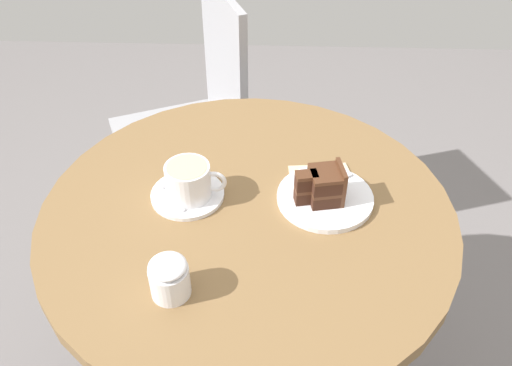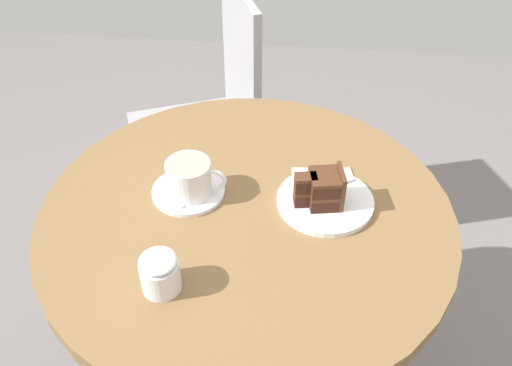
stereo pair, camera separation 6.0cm
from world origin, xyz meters
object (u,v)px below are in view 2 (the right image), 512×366
(cake_plate, at_px, (325,201))
(sugar_pot, at_px, (160,272))
(fork, at_px, (331,184))
(saucer, at_px, (189,191))
(coffee_cup, at_px, (190,177))
(cafe_chair, at_px, (216,108))
(napkin, at_px, (326,187))
(teaspoon, at_px, (167,189))
(cake_slice, at_px, (323,189))

(cake_plate, height_order, sugar_pot, sugar_pot)
(fork, bearing_deg, saucer, 155.43)
(coffee_cup, height_order, cake_plate, coffee_cup)
(coffee_cup, relative_size, cake_plate, 0.63)
(coffee_cup, relative_size, sugar_pot, 1.58)
(cake_plate, relative_size, cafe_chair, 0.21)
(coffee_cup, relative_size, cafe_chair, 0.13)
(napkin, distance_m, sugar_pot, 0.40)
(fork, xyz_separation_m, cafe_chair, (-0.35, 0.60, -0.23))
(coffee_cup, distance_m, cake_plate, 0.27)
(cake_plate, xyz_separation_m, cafe_chair, (-0.34, 0.65, -0.22))
(coffee_cup, distance_m, sugar_pot, 0.24)
(cake_plate, relative_size, fork, 1.57)
(saucer, relative_size, cake_plate, 0.77)
(teaspoon, bearing_deg, saucer, -122.20)
(cafe_chair, height_order, sugar_pot, cafe_chair)
(fork, bearing_deg, coffee_cup, 156.67)
(cake_slice, bearing_deg, saucer, 177.41)
(teaspoon, bearing_deg, fork, -123.26)
(coffee_cup, bearing_deg, cafe_chair, 96.10)
(coffee_cup, xyz_separation_m, cake_plate, (0.27, 0.00, -0.04))
(cake_slice, distance_m, sugar_pot, 0.35)
(coffee_cup, bearing_deg, fork, 9.65)
(saucer, xyz_separation_m, fork, (0.29, 0.04, 0.01))
(saucer, height_order, cake_plate, cake_plate)
(cake_slice, distance_m, cafe_chair, 0.78)
(cake_plate, height_order, cafe_chair, cafe_chair)
(teaspoon, bearing_deg, coffee_cup, -129.74)
(cafe_chair, bearing_deg, teaspoon, -20.96)
(coffee_cup, height_order, teaspoon, coffee_cup)
(cake_plate, bearing_deg, fork, 75.44)
(saucer, height_order, fork, fork)
(fork, relative_size, napkin, 0.82)
(teaspoon, xyz_separation_m, napkin, (0.32, 0.05, -0.01))
(cake_slice, bearing_deg, napkin, 82.06)
(saucer, xyz_separation_m, coffee_cup, (0.01, -0.01, 0.04))
(cake_plate, relative_size, napkin, 1.29)
(fork, relative_size, sugar_pot, 1.61)
(cake_slice, relative_size, cafe_chair, 0.11)
(cake_plate, bearing_deg, coffee_cup, -179.09)
(cake_plate, height_order, napkin, cake_plate)
(teaspoon, height_order, napkin, teaspoon)
(cake_plate, bearing_deg, cake_slice, -124.14)
(coffee_cup, height_order, napkin, coffee_cup)
(coffee_cup, distance_m, napkin, 0.28)
(napkin, bearing_deg, teaspoon, -170.26)
(teaspoon, distance_m, fork, 0.33)
(saucer, height_order, teaspoon, teaspoon)
(coffee_cup, bearing_deg, napkin, 11.09)
(napkin, bearing_deg, fork, -26.49)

